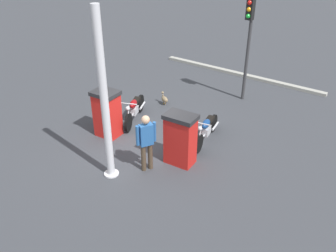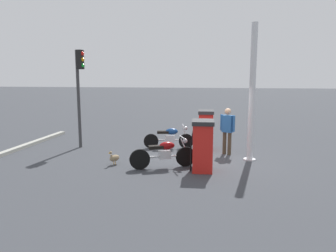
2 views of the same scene
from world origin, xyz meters
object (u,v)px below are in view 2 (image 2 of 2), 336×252
object	(u,v)px
motorcycle_near_pump	(169,137)
wandering_duck	(114,158)
fuel_pump_near	(206,130)
roadside_traffic_light	(80,82)
attendant_person	(227,128)
motorcycle_far_pump	(164,154)
canopy_support_pole	(252,96)
fuel_pump_far	(203,145)

from	to	relation	value
motorcycle_near_pump	wandering_duck	world-z (taller)	motorcycle_near_pump
fuel_pump_near	roadside_traffic_light	size ratio (longest dim) A/B	0.41
attendant_person	roadside_traffic_light	bearing A→B (deg)	-3.30
motorcycle_far_pump	attendant_person	distance (m)	2.84
attendant_person	canopy_support_pole	distance (m)	1.55
attendant_person	wandering_duck	size ratio (longest dim) A/B	3.56
motorcycle_near_pump	roadside_traffic_light	size ratio (longest dim) A/B	0.51
motorcycle_near_pump	attendant_person	xyz separation A→B (m)	(-2.17, 0.65, 0.52)
fuel_pump_near	fuel_pump_far	world-z (taller)	fuel_pump_near
motorcycle_far_pump	roadside_traffic_light	xyz separation A→B (m)	(3.64, -2.32, 2.11)
fuel_pump_far	attendant_person	size ratio (longest dim) A/B	0.91
fuel_pump_near	motorcycle_near_pump	distance (m)	1.43
wandering_duck	roadside_traffic_light	size ratio (longest dim) A/B	0.12
fuel_pump_near	roadside_traffic_light	bearing A→B (deg)	2.95
motorcycle_near_pump	wandering_duck	xyz separation A→B (m)	(1.40, 2.53, -0.21)
motorcycle_far_pump	attendant_person	xyz separation A→B (m)	(-1.96, -2.00, 0.51)
fuel_pump_far	motorcycle_far_pump	size ratio (longest dim) A/B	0.78
roadside_traffic_light	fuel_pump_near	bearing A→B (deg)	-177.05
motorcycle_near_pump	motorcycle_far_pump	distance (m)	2.66
motorcycle_near_pump	canopy_support_pole	distance (m)	3.62
motorcycle_far_pump	wandering_duck	bearing A→B (deg)	-4.15
motorcycle_near_pump	attendant_person	size ratio (longest dim) A/B	1.15
fuel_pump_near	roadside_traffic_light	world-z (taller)	roadside_traffic_light
fuel_pump_far	motorcycle_near_pump	world-z (taller)	fuel_pump_far
canopy_support_pole	wandering_duck	bearing A→B (deg)	15.83
motorcycle_near_pump	roadside_traffic_light	bearing A→B (deg)	5.45
motorcycle_far_pump	roadside_traffic_light	distance (m)	4.81
canopy_support_pole	motorcycle_near_pump	bearing A→B (deg)	-24.25
attendant_person	roadside_traffic_light	world-z (taller)	roadside_traffic_light
attendant_person	motorcycle_far_pump	bearing A→B (deg)	45.62
motorcycle_far_pump	attendant_person	world-z (taller)	attendant_person
motorcycle_far_pump	motorcycle_near_pump	bearing A→B (deg)	-85.36
fuel_pump_far	wandering_duck	xyz separation A→B (m)	(2.79, -0.24, -0.55)
motorcycle_near_pump	roadside_traffic_light	distance (m)	4.04
fuel_pump_far	motorcycle_far_pump	bearing A→B (deg)	-5.96
attendant_person	roadside_traffic_light	xyz separation A→B (m)	(5.60, -0.32, 1.61)
fuel_pump_near	canopy_support_pole	world-z (taller)	canopy_support_pole
fuel_pump_far	attendant_person	distance (m)	2.27
wandering_duck	roadside_traffic_light	world-z (taller)	roadside_traffic_light
fuel_pump_far	attendant_person	bearing A→B (deg)	-110.32
fuel_pump_near	motorcycle_far_pump	world-z (taller)	fuel_pump_near
fuel_pump_near	motorcycle_near_pump	size ratio (longest dim) A/B	0.79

